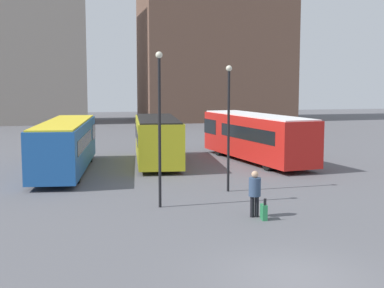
{
  "coord_description": "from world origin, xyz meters",
  "views": [
    {
      "loc": [
        -5.65,
        -12.77,
        5.16
      ],
      "look_at": [
        0.31,
        13.59,
        2.01
      ],
      "focal_mm": 50.0,
      "sensor_mm": 36.0,
      "label": 1
    }
  ],
  "objects_px": {
    "bus_0": "(66,144)",
    "traveler": "(255,190)",
    "bus_2": "(255,136)",
    "lamp_post_0": "(159,118)",
    "suitcase": "(264,212)",
    "bus_1": "(157,139)",
    "lamp_post_1": "(229,118)"
  },
  "relations": [
    {
      "from": "traveler",
      "to": "lamp_post_0",
      "type": "xyz_separation_m",
      "value": [
        -3.27,
        2.4,
        2.64
      ]
    },
    {
      "from": "bus_1",
      "to": "suitcase",
      "type": "relative_size",
      "value": 11.25
    },
    {
      "from": "bus_0",
      "to": "lamp_post_0",
      "type": "distance_m",
      "value": 10.92
    },
    {
      "from": "bus_1",
      "to": "bus_2",
      "type": "relative_size",
      "value": 0.83
    },
    {
      "from": "bus_1",
      "to": "traveler",
      "type": "relative_size",
      "value": 5.31
    },
    {
      "from": "bus_2",
      "to": "traveler",
      "type": "bearing_deg",
      "value": 151.81
    },
    {
      "from": "lamp_post_0",
      "to": "lamp_post_1",
      "type": "bearing_deg",
      "value": 34.03
    },
    {
      "from": "bus_1",
      "to": "bus_0",
      "type": "bearing_deg",
      "value": 114.36
    },
    {
      "from": "bus_0",
      "to": "lamp_post_1",
      "type": "bearing_deg",
      "value": -127.96
    },
    {
      "from": "lamp_post_0",
      "to": "bus_0",
      "type": "bearing_deg",
      "value": 111.08
    },
    {
      "from": "suitcase",
      "to": "lamp_post_1",
      "type": "distance_m",
      "value": 6.23
    },
    {
      "from": "suitcase",
      "to": "lamp_post_1",
      "type": "height_order",
      "value": "lamp_post_1"
    },
    {
      "from": "bus_0",
      "to": "bus_2",
      "type": "xyz_separation_m",
      "value": [
        12.02,
        1.39,
        0.07
      ]
    },
    {
      "from": "bus_2",
      "to": "lamp_post_1",
      "type": "height_order",
      "value": "lamp_post_1"
    },
    {
      "from": "lamp_post_0",
      "to": "bus_1",
      "type": "bearing_deg",
      "value": 81.47
    },
    {
      "from": "bus_0",
      "to": "lamp_post_0",
      "type": "xyz_separation_m",
      "value": [
        3.85,
        -9.99,
        2.1
      ]
    },
    {
      "from": "bus_0",
      "to": "traveler",
      "type": "xyz_separation_m",
      "value": [
        7.12,
        -12.39,
        -0.53
      ]
    },
    {
      "from": "traveler",
      "to": "lamp_post_1",
      "type": "xyz_separation_m",
      "value": [
        0.4,
        4.88,
        2.4
      ]
    },
    {
      "from": "traveler",
      "to": "lamp_post_1",
      "type": "bearing_deg",
      "value": 1.0
    },
    {
      "from": "bus_2",
      "to": "lamp_post_0",
      "type": "height_order",
      "value": "lamp_post_0"
    },
    {
      "from": "bus_2",
      "to": "suitcase",
      "type": "bearing_deg",
      "value": 153.15
    },
    {
      "from": "bus_1",
      "to": "bus_2",
      "type": "bearing_deg",
      "value": -88.5
    },
    {
      "from": "suitcase",
      "to": "bus_0",
      "type": "bearing_deg",
      "value": 35.34
    },
    {
      "from": "bus_0",
      "to": "bus_2",
      "type": "bearing_deg",
      "value": -76.41
    },
    {
      "from": "bus_2",
      "to": "traveler",
      "type": "distance_m",
      "value": 14.64
    },
    {
      "from": "lamp_post_1",
      "to": "bus_2",
      "type": "bearing_deg",
      "value": 63.19
    },
    {
      "from": "lamp_post_0",
      "to": "lamp_post_1",
      "type": "distance_m",
      "value": 4.44
    },
    {
      "from": "bus_1",
      "to": "traveler",
      "type": "xyz_separation_m",
      "value": [
        1.49,
        -14.27,
        -0.51
      ]
    },
    {
      "from": "bus_2",
      "to": "lamp_post_0",
      "type": "distance_m",
      "value": 14.16
    },
    {
      "from": "bus_0",
      "to": "traveler",
      "type": "bearing_deg",
      "value": -143.1
    },
    {
      "from": "lamp_post_1",
      "to": "traveler",
      "type": "bearing_deg",
      "value": -94.67
    },
    {
      "from": "bus_0",
      "to": "lamp_post_0",
      "type": "relative_size",
      "value": 1.89
    }
  ]
}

